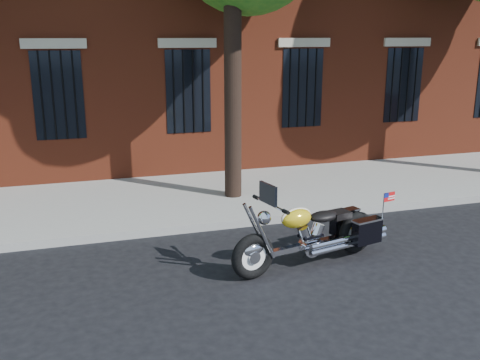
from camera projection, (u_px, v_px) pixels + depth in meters
name	position (u px, v px, depth m)	size (l,w,h in m)	color
ground	(253.00, 255.00, 8.87)	(120.00, 120.00, 0.00)	black
curb	(230.00, 224.00, 10.13)	(40.00, 0.16, 0.15)	gray
sidewalk	(207.00, 196.00, 11.86)	(40.00, 3.60, 0.15)	gray
motorcycle	(315.00, 235.00, 8.42)	(2.87, 1.19, 1.44)	black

